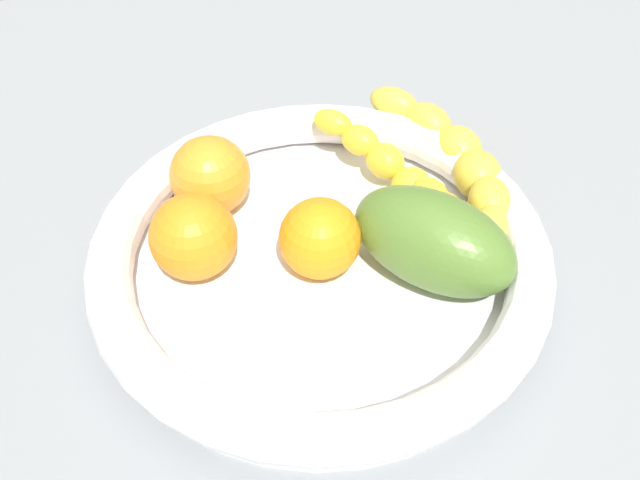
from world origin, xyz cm
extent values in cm
cube|color=gray|center=(0.00, 0.00, 1.50)|extent=(120.00, 120.00, 3.00)
cylinder|color=white|center=(0.00, 0.00, 3.77)|extent=(33.37, 33.37, 1.54)
torus|color=white|center=(0.00, 0.00, 6.33)|extent=(35.86, 35.86, 3.56)
ellipsoid|color=yellow|center=(-7.84, 7.40, 8.70)|extent=(3.85, 4.25, 2.25)
ellipsoid|color=yellow|center=(-9.19, 4.94, 7.89)|extent=(3.91, 4.38, 2.65)
ellipsoid|color=yellow|center=(-10.16, 2.31, 7.08)|extent=(3.93, 4.31, 3.05)
ellipsoid|color=yellow|center=(-10.73, -0.44, 6.27)|extent=(3.89, 4.02, 3.46)
ellipsoid|color=yellow|center=(-10.87, -3.24, 7.08)|extent=(3.14, 3.68, 3.05)
ellipsoid|color=yellow|center=(-10.60, -6.03, 7.89)|extent=(3.23, 4.01, 2.65)
ellipsoid|color=yellow|center=(-9.91, -8.75, 8.70)|extent=(3.28, 4.13, 2.25)
ellipsoid|color=yellow|center=(-9.96, 8.44, 7.96)|extent=(5.47, 4.70, 2.80)
ellipsoid|color=yellow|center=(-13.00, 6.23, 7.46)|extent=(5.76, 5.72, 3.41)
ellipsoid|color=yellow|center=(-15.34, 3.29, 6.95)|extent=(5.85, 6.10, 4.01)
ellipsoid|color=yellow|center=(-16.80, -0.17, 6.95)|extent=(5.10, 5.59, 4.01)
ellipsoid|color=yellow|center=(-17.28, -3.90, 7.46)|extent=(3.44, 4.74, 3.41)
ellipsoid|color=yellow|center=(-16.74, -7.62, 7.96)|extent=(3.99, 5.30, 2.80)
sphere|color=orange|center=(1.73, -11.34, 7.92)|extent=(6.74, 6.74, 6.74)
sphere|color=orange|center=(-0.47, 0.37, 7.72)|extent=(6.36, 6.36, 6.36)
sphere|color=orange|center=(6.99, -6.64, 7.93)|extent=(6.78, 6.78, 6.78)
ellipsoid|color=#537A2F|center=(-5.68, 6.40, 8.20)|extent=(10.06, 14.41, 7.44)
camera|label=1|loc=(26.60, 27.77, 47.89)|focal=40.99mm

